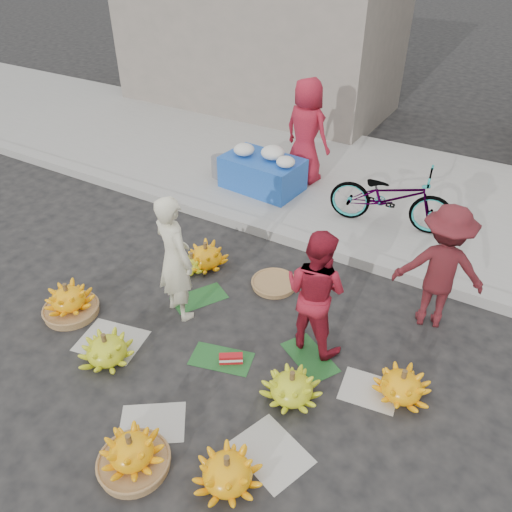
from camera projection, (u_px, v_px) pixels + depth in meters
The scene contains 23 objects.
ground at pixel (239, 351), 5.40m from camera, with size 80.00×80.00×0.00m, color black.
curb at pixel (324, 247), 6.91m from camera, with size 40.00×0.25×0.15m, color gray.
sidewalk at pixel (375, 188), 8.40m from camera, with size 40.00×4.00×0.12m, color gray.
building_left at pixel (259, 15), 11.00m from camera, with size 6.00×3.00×4.00m, color gray.
newspaper_scatter at pixel (195, 402), 4.84m from camera, with size 3.20×1.80×0.00m, color beige, non-canonical shape.
banana_leaves at pixel (241, 336), 5.58m from camera, with size 2.00×1.00×0.00m, color #194B20, non-canonical shape.
banana_bunch_0 at pixel (69, 301), 5.80m from camera, with size 0.62×0.62×0.44m.
banana_bunch_1 at pixel (106, 349), 5.20m from camera, with size 0.61×0.61×0.37m.
banana_bunch_2 at pixel (132, 454), 4.18m from camera, with size 0.66×0.66×0.42m.
banana_bunch_3 at pixel (227, 472), 4.07m from camera, with size 0.73×0.73×0.36m.
banana_bunch_4 at pixel (292, 387), 4.79m from camera, with size 0.76×0.76×0.36m.
banana_bunch_5 at pixel (402, 385), 4.82m from camera, with size 0.71×0.71×0.35m.
banana_bunch_6 at pixel (192, 263), 6.54m from camera, with size 0.45×0.45×0.27m.
banana_bunch_7 at pixel (206, 256), 6.59m from camera, with size 0.76×0.76×0.37m.
basket_spare at pixel (274, 284), 6.31m from camera, with size 0.56×0.56×0.06m, color olive.
incense_stack at pixel (231, 358), 5.23m from camera, with size 0.25×0.08×0.10m, color #B41318.
vendor_cream at pixel (175, 258), 5.49m from camera, with size 0.56×0.37×1.54m, color beige.
vendor_red at pixel (316, 291), 5.10m from camera, with size 0.70×0.54×1.44m, color #AD1A2B.
man_striped at pixel (441, 268), 5.38m from camera, with size 0.97×0.56×1.50m, color maroon.
flower_table at pixel (263, 171), 8.11m from camera, with size 1.32×0.89×0.73m.
grey_bucket at pixel (221, 167), 8.54m from camera, with size 0.32×0.32×0.36m, color slate.
flower_vendor at pixel (306, 131), 8.06m from camera, with size 0.83×0.54×1.70m, color #AD1A2B.
bicycle at pixel (391, 197), 7.07m from camera, with size 1.74×0.60×0.91m, color gray.
Camera 1 is at (2.11, -3.21, 3.94)m, focal length 35.00 mm.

